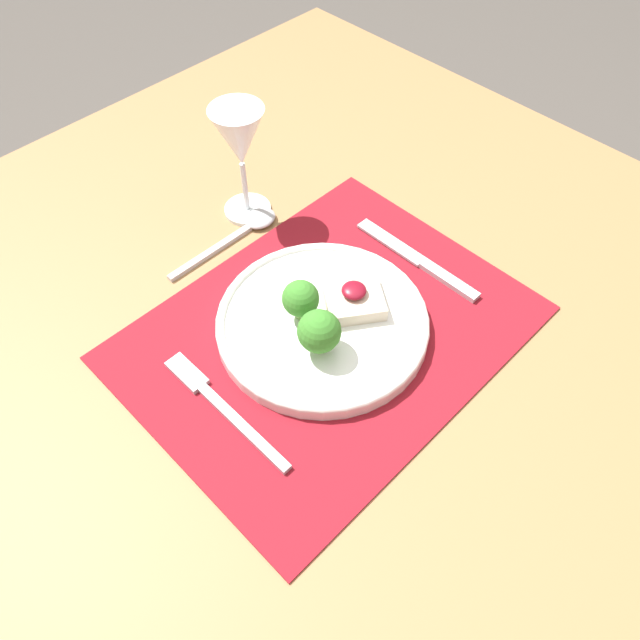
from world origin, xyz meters
TOP-DOWN VIEW (x-y plane):
  - ground_plane at (0.00, 0.00)m, footprint 8.00×8.00m
  - dining_table at (0.00, 0.00)m, footprint 1.23×1.27m
  - placemat at (0.00, 0.00)m, footprint 0.49×0.38m
  - dinner_plate at (-0.00, 0.01)m, footprint 0.27×0.27m
  - fork at (-0.17, 0.02)m, footprint 0.02×0.21m
  - knife at (0.18, -0.01)m, footprint 0.02×0.21m
  - spoon at (0.05, 0.22)m, footprint 0.19×0.04m
  - wine_glass_near at (0.08, 0.25)m, footprint 0.08×0.08m

SIDE VIEW (x-z plane):
  - ground_plane at x=0.00m, z-range 0.00..0.00m
  - dining_table at x=0.00m, z-range 0.28..1.01m
  - placemat at x=0.00m, z-range 0.72..0.73m
  - spoon at x=0.05m, z-range 0.72..0.74m
  - fork at x=-0.17m, z-range 0.73..0.73m
  - knife at x=0.18m, z-range 0.73..0.74m
  - dinner_plate at x=0.00m, z-range 0.70..0.78m
  - wine_glass_near at x=0.08m, z-range 0.76..0.93m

